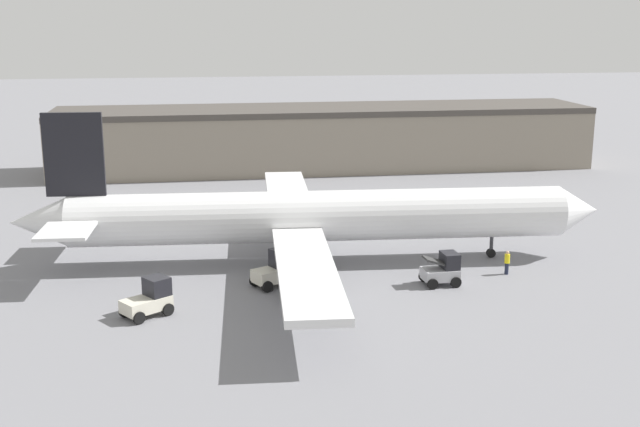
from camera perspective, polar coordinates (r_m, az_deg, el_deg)
ground_plane at (r=62.33m, az=0.00°, el=-3.46°), size 400.00×400.00×0.00m
terminal_building at (r=100.59m, az=0.29°, el=5.42°), size 65.82×12.25×7.67m
airplane at (r=61.27m, az=-0.93°, el=-0.25°), size 45.30×41.07×11.80m
ground_crew_worker at (r=60.74m, az=13.16°, el=-3.36°), size 0.39×0.39×1.79m
baggage_tug at (r=56.63m, az=-3.24°, el=-4.05°), size 3.21×2.89×2.60m
belt_loader_truck at (r=57.55m, az=8.72°, el=-3.98°), size 2.62×2.16×2.32m
pushback_tug at (r=52.28m, az=-12.02°, el=-5.95°), size 3.49×3.25×2.41m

